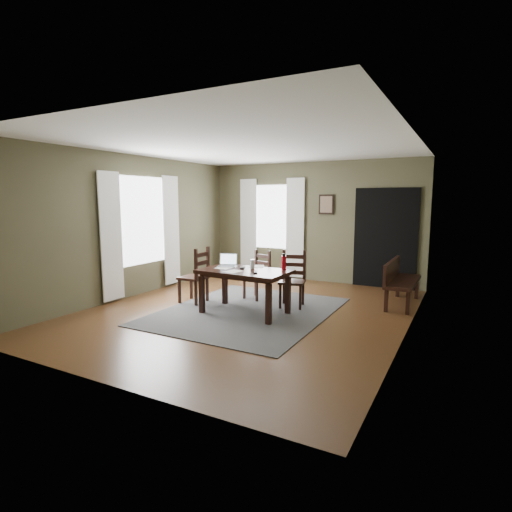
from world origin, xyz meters
The scene contains 24 objects.
ground centered at (0.00, 0.00, -0.01)m, with size 5.00×6.00×0.01m.
room_shell centered at (0.00, 0.00, 1.80)m, with size 5.02×6.02×2.71m.
rug centered at (0.00, 0.00, 0.01)m, with size 2.60×3.20×0.01m.
dining_table centered at (0.02, -0.13, 0.64)m, with size 1.46×0.90×0.72m.
chair_end centered at (-1.09, 0.05, 0.50)m, with size 0.45×0.45×1.01m.
chair_back_left centered at (-0.26, 0.87, 0.44)m, with size 0.48×0.48×0.90m.
chair_back_right centered at (0.53, 0.65, 0.48)m, with size 0.51×0.51×0.97m.
bench centered at (2.15, 1.66, 0.47)m, with size 0.45×1.40×0.79m.
laptop centered at (-0.42, 0.06, 0.78)m, with size 0.38×0.34×0.22m.
computer_mouse centered at (-0.05, -0.07, 0.74)m, with size 0.06×0.10×0.03m, color #3F3F42.
tv_remote centered at (0.29, -0.27, 0.74)m, with size 0.05×0.19×0.02m, color black.
drinking_glass centered at (0.08, 0.02, 0.81)m, with size 0.07×0.07×0.16m, color silver.
water_bottle centered at (0.58, 0.17, 0.85)m, with size 0.10×0.10×0.27m.
paper_a centered at (-0.37, -0.10, 0.73)m, with size 0.24×0.32×0.00m, color white.
paper_c centered at (0.03, 0.25, 0.73)m, with size 0.25×0.32×0.00m, color white.
paper_e centered at (-0.07, -0.35, 0.73)m, with size 0.22×0.29×0.00m, color white.
window_left centered at (-2.47, 0.20, 1.45)m, with size 0.01×1.30×1.70m.
window_back centered at (-1.00, 2.97, 1.45)m, with size 1.00×0.01×1.50m.
curtain_left_near centered at (-2.44, -0.62, 1.20)m, with size 0.03×0.48×2.30m.
curtain_left_far centered at (-2.44, 1.02, 1.20)m, with size 0.03×0.48×2.30m.
curtain_back_left centered at (-1.62, 2.94, 1.20)m, with size 0.44×0.03×2.30m.
curtain_back_right centered at (-0.38, 2.94, 1.20)m, with size 0.44×0.03×2.30m.
framed_picture centered at (0.35, 2.97, 1.75)m, with size 0.34×0.03×0.44m.
doorway_back centered at (1.65, 2.97, 1.05)m, with size 1.30×0.03×2.10m.
Camera 1 is at (3.17, -5.65, 1.85)m, focal length 28.00 mm.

